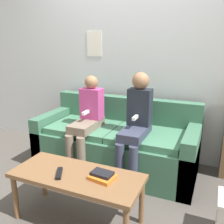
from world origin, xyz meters
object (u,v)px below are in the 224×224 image
Objects in this scene: person_left at (87,120)px; tv_remote at (59,173)px; couch at (116,144)px; person_right at (136,122)px; coffee_table at (77,180)px.

person_left is 0.91m from tv_remote.
tv_remote is at bearing -92.95° from couch.
couch is 1.69× the size of person_left.
person_right is at bearing 39.71° from tv_remote.
coffee_table is 0.89m from person_right.
person_left is (-0.28, -0.19, 0.32)m from couch.
person_left reaches higher than coffee_table.
person_right is at bearing 1.25° from person_left.
person_left reaches higher than couch.
tv_remote is at bearing -153.01° from coffee_table.
person_right is (0.57, 0.01, 0.04)m from person_left.
coffee_table is 0.91m from person_left.
couch is 10.92× the size of tv_remote.
couch is 1.00m from coffee_table.
tv_remote reaches higher than coffee_table.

